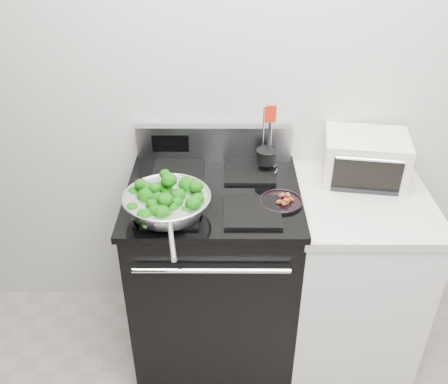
{
  "coord_description": "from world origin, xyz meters",
  "views": [
    {
      "loc": [
        -0.24,
        -0.48,
        2.16
      ],
      "look_at": [
        -0.25,
        1.36,
        0.98
      ],
      "focal_mm": 40.0,
      "sensor_mm": 36.0,
      "label": 1
    }
  ],
  "objects_px": {
    "skillet": "(167,203)",
    "toaster_oven": "(365,158)",
    "utensil_holder": "(266,160)",
    "gas_range": "(214,269)",
    "bacon_plate": "(281,200)"
  },
  "relations": [
    {
      "from": "gas_range",
      "to": "utensil_holder",
      "type": "xyz_separation_m",
      "value": [
        0.25,
        0.18,
        0.52
      ]
    },
    {
      "from": "skillet",
      "to": "bacon_plate",
      "type": "distance_m",
      "value": 0.49
    },
    {
      "from": "gas_range",
      "to": "toaster_oven",
      "type": "relative_size",
      "value": 2.7
    },
    {
      "from": "gas_range",
      "to": "toaster_oven",
      "type": "xyz_separation_m",
      "value": [
        0.71,
        0.17,
        0.54
      ]
    },
    {
      "from": "utensil_holder",
      "to": "toaster_oven",
      "type": "relative_size",
      "value": 0.82
    },
    {
      "from": "skillet",
      "to": "toaster_oven",
      "type": "bearing_deg",
      "value": 11.91
    },
    {
      "from": "bacon_plate",
      "to": "toaster_oven",
      "type": "xyz_separation_m",
      "value": [
        0.42,
        0.26,
        0.06
      ]
    },
    {
      "from": "utensil_holder",
      "to": "toaster_oven",
      "type": "distance_m",
      "value": 0.46
    },
    {
      "from": "bacon_plate",
      "to": "utensil_holder",
      "type": "xyz_separation_m",
      "value": [
        -0.05,
        0.28,
        0.05
      ]
    },
    {
      "from": "skillet",
      "to": "utensil_holder",
      "type": "bearing_deg",
      "value": 30.26
    },
    {
      "from": "gas_range",
      "to": "toaster_oven",
      "type": "height_order",
      "value": "toaster_oven"
    },
    {
      "from": "bacon_plate",
      "to": "toaster_oven",
      "type": "bearing_deg",
      "value": 32.46
    },
    {
      "from": "skillet",
      "to": "bacon_plate",
      "type": "relative_size",
      "value": 3.11
    },
    {
      "from": "skillet",
      "to": "toaster_oven",
      "type": "xyz_separation_m",
      "value": [
        0.9,
        0.35,
        0.02
      ]
    },
    {
      "from": "utensil_holder",
      "to": "toaster_oven",
      "type": "xyz_separation_m",
      "value": [
        0.46,
        -0.01,
        0.02
      ]
    }
  ]
}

